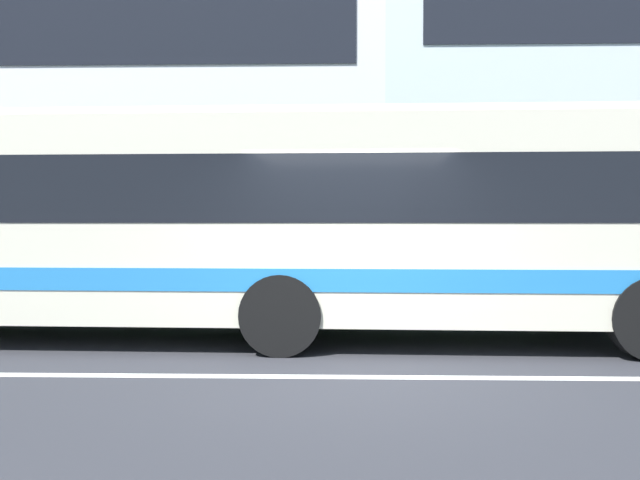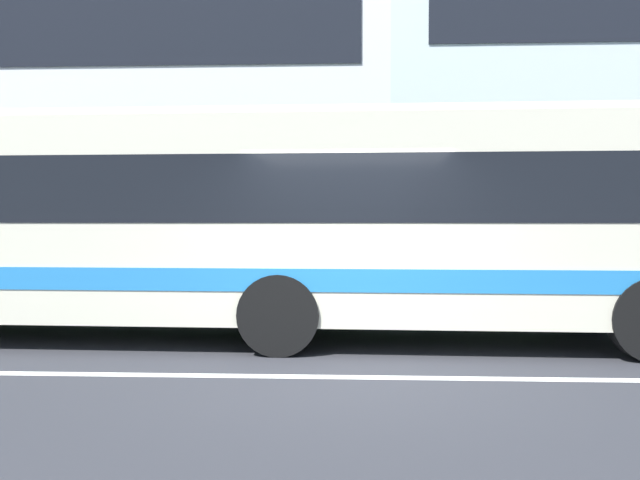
% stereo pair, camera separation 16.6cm
% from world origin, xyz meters
% --- Properties ---
extents(ground_plane, '(160.00, 160.00, 0.00)m').
position_xyz_m(ground_plane, '(0.00, 0.00, 0.00)').
color(ground_plane, '#2C2D32').
extents(lane_centre_line, '(60.00, 0.16, 0.01)m').
position_xyz_m(lane_centre_line, '(0.00, 0.00, 0.00)').
color(lane_centre_line, silver).
rests_on(lane_centre_line, ground_plane).
extents(hedge_row_far, '(15.33, 1.10, 0.93)m').
position_xyz_m(hedge_row_far, '(-1.41, 5.72, 0.46)').
color(hedge_row_far, '#2B562A').
rests_on(hedge_row_far, ground_plane).
extents(apartment_block_left, '(18.40, 8.54, 11.60)m').
position_xyz_m(apartment_block_left, '(-8.13, 13.57, 5.80)').
color(apartment_block_left, silver).
rests_on(apartment_block_left, ground_plane).
extents(transit_bus, '(12.46, 2.92, 3.07)m').
position_xyz_m(transit_bus, '(-1.58, 2.21, 1.70)').
color(transit_bus, beige).
rests_on(transit_bus, ground_plane).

